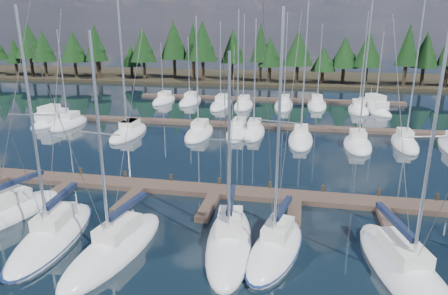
% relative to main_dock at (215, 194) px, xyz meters
% --- Properties ---
extents(ground, '(260.00, 260.00, 0.00)m').
position_rel_main_dock_xyz_m(ground, '(0.00, 12.64, -0.20)').
color(ground, black).
rests_on(ground, ground).
extents(far_shore, '(220.00, 30.00, 0.60)m').
position_rel_main_dock_xyz_m(far_shore, '(0.00, 72.64, 0.10)').
color(far_shore, black).
rests_on(far_shore, ground).
extents(main_dock, '(44.00, 6.13, 0.90)m').
position_rel_main_dock_xyz_m(main_dock, '(0.00, 0.00, 0.00)').
color(main_dock, '#4D3B30').
rests_on(main_dock, ground).
extents(back_docks, '(50.00, 21.80, 0.40)m').
position_rel_main_dock_xyz_m(back_docks, '(0.00, 32.23, -0.00)').
color(back_docks, '#4D3B30').
rests_on(back_docks, ground).
extents(front_sailboat_0, '(4.96, 9.28, 14.79)m').
position_rel_main_dock_xyz_m(front_sailboat_0, '(-13.05, -6.29, 0.09)').
color(front_sailboat_0, white).
rests_on(front_sailboat_0, ground).
extents(front_sailboat_1, '(3.93, 9.57, 14.20)m').
position_rel_main_dock_xyz_m(front_sailboat_1, '(-8.18, -8.16, 0.08)').
color(front_sailboat_1, white).
rests_on(front_sailboat_1, ground).
extents(front_sailboat_2, '(4.04, 9.34, 12.98)m').
position_rel_main_dock_xyz_m(front_sailboat_2, '(-3.87, -8.72, 0.08)').
color(front_sailboat_2, white).
rests_on(front_sailboat_2, ground).
extents(front_sailboat_3, '(3.72, 9.59, 11.99)m').
position_rel_main_dock_xyz_m(front_sailboat_3, '(2.36, -6.74, 0.07)').
color(front_sailboat_3, white).
rests_on(front_sailboat_3, ground).
extents(front_sailboat_4, '(4.10, 8.05, 14.05)m').
position_rel_main_dock_xyz_m(front_sailboat_4, '(5.08, -6.99, 0.10)').
color(front_sailboat_4, white).
rests_on(front_sailboat_4, ground).
extents(front_sailboat_5, '(5.16, 10.59, 13.80)m').
position_rel_main_dock_xyz_m(front_sailboat_5, '(11.80, -7.89, 0.08)').
color(front_sailboat_5, white).
rests_on(front_sailboat_5, ground).
extents(back_sailboat_rows, '(48.30, 32.22, 17.22)m').
position_rel_main_dock_xyz_m(back_sailboat_rows, '(0.17, 27.15, 0.07)').
color(back_sailboat_rows, white).
rests_on(back_sailboat_rows, ground).
extents(motor_yacht_left, '(3.19, 8.25, 4.04)m').
position_rel_main_dock_xyz_m(motor_yacht_left, '(-26.53, 19.49, 0.25)').
color(motor_yacht_left, white).
rests_on(motor_yacht_left, ground).
extents(motor_yacht_right, '(6.21, 9.28, 4.42)m').
position_rel_main_dock_xyz_m(motor_yacht_right, '(16.73, 35.75, 0.28)').
color(motor_yacht_right, white).
rests_on(motor_yacht_right, ground).
extents(tree_line, '(184.54, 12.26, 13.36)m').
position_rel_main_dock_xyz_m(tree_line, '(-1.68, 62.82, 7.60)').
color(tree_line, black).
rests_on(tree_line, far_shore).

